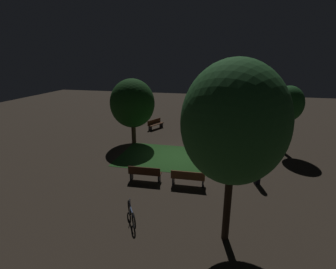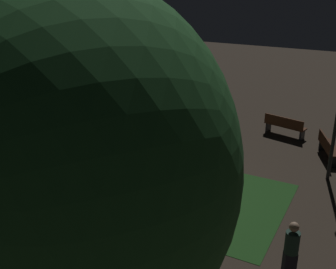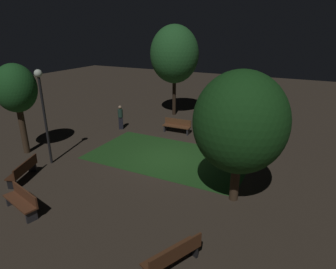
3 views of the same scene
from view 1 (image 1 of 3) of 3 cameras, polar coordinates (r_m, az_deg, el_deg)
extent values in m
plane|color=#3D3328|center=(17.41, 2.53, -4.97)|extent=(60.00, 60.00, 0.00)
cube|color=#23511E|center=(17.09, 2.45, -5.39)|extent=(8.19, 4.60, 0.01)
cube|color=#422314|center=(14.08, -5.24, -8.70)|extent=(1.82, 0.55, 0.06)
cube|color=#422314|center=(13.80, -5.51, -8.22)|extent=(1.80, 0.13, 0.40)
cube|color=black|center=(14.41, -8.32, -9.24)|extent=(0.10, 0.39, 0.42)
cube|color=black|center=(14.01, -2.02, -9.88)|extent=(0.10, 0.39, 0.42)
cube|color=brown|center=(13.58, 4.60, -9.71)|extent=(1.81, 0.53, 0.06)
cube|color=brown|center=(13.29, 4.52, -9.24)|extent=(1.80, 0.11, 0.40)
cube|color=#2D2D33|center=(13.80, 1.22, -10.33)|extent=(0.09, 0.39, 0.42)
cube|color=#2D2D33|center=(13.64, 7.97, -10.85)|extent=(0.09, 0.39, 0.42)
cube|color=#512D19|center=(23.82, -2.80, 2.39)|extent=(1.21, 1.83, 0.06)
cube|color=#512D19|center=(23.90, -3.18, 3.00)|extent=(0.83, 1.65, 0.40)
cube|color=black|center=(24.47, -1.56, 2.23)|extent=(0.38, 0.24, 0.42)
cube|color=black|center=(23.31, -4.08, 1.41)|extent=(0.38, 0.24, 0.42)
cube|color=brown|center=(23.12, 11.85, 1.56)|extent=(1.86, 0.89, 0.06)
cube|color=brown|center=(22.87, 11.75, 1.99)|extent=(1.76, 0.48, 0.40)
cube|color=#2D2D33|center=(23.39, 9.93, 1.24)|extent=(0.17, 0.39, 0.42)
cube|color=#2D2D33|center=(23.01, 13.73, 0.73)|extent=(0.17, 0.39, 0.42)
cube|color=#422314|center=(21.58, 17.23, -0.01)|extent=(1.11, 1.85, 0.06)
cube|color=#422314|center=(21.42, 16.78, 0.55)|extent=(0.72, 1.69, 0.40)
cube|color=black|center=(22.33, 16.31, 0.01)|extent=(0.39, 0.22, 0.42)
cube|color=black|center=(20.97, 18.11, -1.29)|extent=(0.39, 0.22, 0.42)
cylinder|color=#2D2116|center=(9.54, 13.53, -13.65)|extent=(0.27, 0.27, 3.58)
ellipsoid|color=#28662D|center=(8.48, 14.85, 2.59)|extent=(3.54, 3.54, 4.17)
cylinder|color=#423021|center=(19.98, -7.87, 1.25)|extent=(0.35, 0.35, 2.24)
ellipsoid|color=#194719|center=(19.51, -8.12, 7.07)|extent=(3.41, 3.41, 3.76)
cylinder|color=#423021|center=(19.63, 24.99, 0.53)|extent=(0.32, 0.32, 2.95)
ellipsoid|color=#1E5623|center=(19.19, 25.77, 6.36)|extent=(2.05, 2.05, 2.46)
cylinder|color=black|center=(19.43, 18.65, 3.15)|extent=(0.12, 0.12, 4.29)
sphere|color=white|center=(19.03, 19.33, 9.85)|extent=(0.36, 0.36, 0.36)
torus|color=black|center=(10.69, -7.82, -18.91)|extent=(0.40, 0.59, 0.66)
torus|color=black|center=(11.46, -8.78, -16.18)|extent=(0.40, 0.59, 0.66)
cube|color=navy|center=(10.97, -8.36, -16.72)|extent=(0.53, 0.83, 0.08)
cylinder|color=navy|center=(11.05, -8.65, -15.11)|extent=(0.03, 0.03, 0.40)
cube|color=black|center=(14.49, 19.75, -9.06)|extent=(0.34, 0.32, 0.84)
cylinder|color=#233D33|center=(14.22, 20.03, -6.60)|extent=(0.32, 0.32, 0.52)
sphere|color=tan|center=(14.06, 20.20, -5.11)|extent=(0.22, 0.22, 0.22)
camera|label=2|loc=(5.92, 45.71, 11.59)|focal=43.73mm
camera|label=3|loc=(29.28, -5.29, 16.79)|focal=30.91mm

